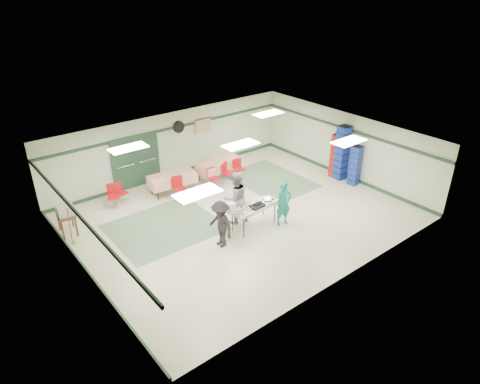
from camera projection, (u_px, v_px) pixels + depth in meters
floor at (241, 216)px, 15.14m from camera, size 11.00×11.00×0.00m
ceiling at (241, 144)px, 13.91m from camera, size 11.00×11.00×0.00m
wall_back at (173, 144)px, 17.65m from camera, size 11.00×0.00×11.00m
wall_front at (346, 239)px, 11.39m from camera, size 11.00×0.00×11.00m
wall_left at (81, 237)px, 11.48m from camera, size 0.00×9.00×9.00m
wall_right at (345, 145)px, 17.57m from camera, size 0.00×9.00×9.00m
trim_back at (172, 128)px, 17.31m from camera, size 11.00×0.06×0.10m
baseboard_back at (175, 173)px, 18.22m from camera, size 11.00×0.06×0.12m
trim_left at (77, 214)px, 11.17m from camera, size 0.06×9.00×0.10m
baseboard_left at (90, 275)px, 12.09m from camera, size 0.06×9.00×0.12m
trim_right at (346, 129)px, 17.23m from camera, size 0.06×9.00×0.10m
baseboard_right at (341, 174)px, 18.14m from camera, size 0.06×9.00×0.12m
green_patch_a at (164, 227)px, 14.45m from camera, size 3.50×3.00×0.01m
green_patch_b at (271, 180)px, 17.73m from camera, size 2.50×3.50×0.01m
double_door_left at (125, 165)px, 16.53m from camera, size 0.90×0.06×2.10m
double_door_right at (147, 159)px, 17.06m from camera, size 0.90×0.06×2.10m
door_frame at (136, 162)px, 16.78m from camera, size 2.00×0.03×2.15m
wall_fan at (179, 127)px, 17.46m from camera, size 0.50×0.10×0.50m
scroll_banner at (203, 126)px, 18.21m from camera, size 0.80×0.02×0.60m
serving_table at (254, 208)px, 14.19m from camera, size 1.73×0.81×0.76m
sheet_tray_right at (267, 201)px, 14.49m from camera, size 0.63×0.50×0.02m
sheet_tray_mid at (249, 206)px, 14.18m from camera, size 0.62×0.49×0.02m
sheet_tray_left at (243, 214)px, 13.70m from camera, size 0.58×0.46×0.02m
baking_pan at (257, 206)px, 14.13m from camera, size 0.52×0.35×0.08m
foam_box_stack at (231, 209)px, 13.66m from camera, size 0.25×0.24×0.38m
volunteer_teal at (284, 203)px, 14.30m from camera, size 0.64×0.48×1.58m
volunteer_grey at (236, 198)px, 14.37m from camera, size 1.01×0.85×1.85m
volunteer_dark at (220, 224)px, 13.15m from camera, size 0.60×1.02×1.56m
dining_table_a at (218, 165)px, 17.72m from camera, size 2.05×1.16×0.77m
dining_table_b at (172, 179)px, 16.51m from camera, size 1.89×0.99×0.77m
chair_a at (226, 170)px, 17.34m from camera, size 0.52×0.52×0.85m
chair_b at (212, 175)px, 16.96m from camera, size 0.39×0.39×0.82m
chair_c at (238, 167)px, 17.69m from camera, size 0.42×0.42×0.85m
chair_d at (178, 185)px, 16.07m from camera, size 0.51×0.51×0.89m
chair_loose_a at (120, 191)px, 15.78m from camera, size 0.49×0.50×0.81m
chair_loose_b at (113, 193)px, 15.44m from camera, size 0.56×0.56×0.92m
crate_stack_blue_a at (342, 153)px, 17.37m from camera, size 0.47×0.47×2.28m
crate_stack_red at (337, 156)px, 17.63m from camera, size 0.46×0.46×1.86m
crate_stack_blue_b at (355, 165)px, 17.02m from camera, size 0.40×0.40×1.65m
printer_table at (66, 217)px, 13.83m from camera, size 0.63×0.87×0.74m
office_printer at (65, 210)px, 13.63m from camera, size 0.52×0.46×0.38m
broom at (70, 225)px, 13.36m from camera, size 0.04×0.21×1.25m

